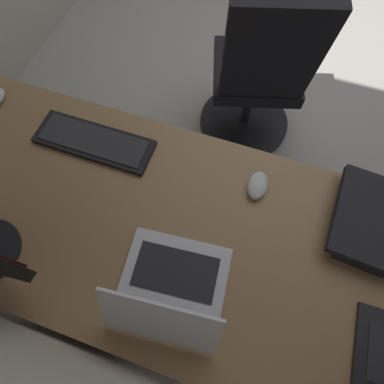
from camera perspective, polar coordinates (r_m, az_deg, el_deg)
floor_plane at (r=2.60m, az=20.92°, el=22.55°), size 5.18×5.18×0.00m
desk at (r=1.01m, az=-0.93°, el=-9.02°), size 2.15×0.75×0.73m
drawer_pedestal at (r=1.35m, az=-10.06°, el=-10.55°), size 0.40×0.51×0.69m
laptop_left at (r=0.87m, az=-4.17°, el=-17.93°), size 0.33×0.32×0.20m
keyboard_main at (r=1.14m, az=-17.87°, el=9.02°), size 0.42×0.14×0.02m
mouse_main at (r=1.01m, az=12.19°, el=1.25°), size 0.06×0.10×0.03m
book_stack_near at (r=1.07m, az=30.20°, el=-4.64°), size 0.22×0.31×0.06m
office_chair at (r=1.68m, az=12.03°, el=19.47°), size 0.56×0.60×0.97m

